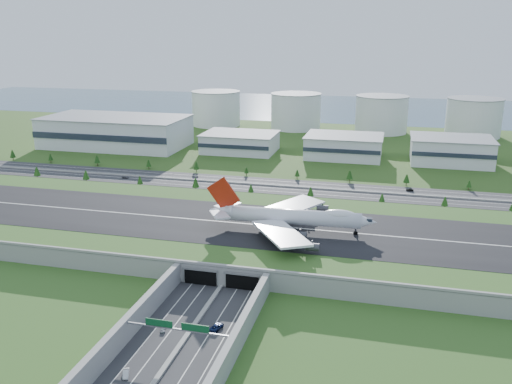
% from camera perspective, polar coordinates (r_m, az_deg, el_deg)
% --- Properties ---
extents(ground, '(1200.00, 1200.00, 0.00)m').
position_cam_1_polar(ground, '(259.41, -0.29, -5.14)').
color(ground, '#314816').
rests_on(ground, ground).
extents(airfield_deck, '(520.00, 100.00, 9.20)m').
position_cam_1_polar(airfield_deck, '(257.83, -0.29, -4.29)').
color(airfield_deck, gray).
rests_on(airfield_deck, ground).
extents(underpass_road, '(38.80, 120.40, 8.00)m').
position_cam_1_polar(underpass_road, '(173.59, -8.81, -15.88)').
color(underpass_road, '#28282B').
rests_on(underpass_road, ground).
extents(sign_gantry_near, '(38.70, 0.70, 9.80)m').
position_cam_1_polar(sign_gantry_near, '(175.17, -8.30, -14.18)').
color(sign_gantry_near, gray).
rests_on(sign_gantry_near, ground).
extents(north_expressway, '(560.00, 36.00, 0.12)m').
position_cam_1_polar(north_expressway, '(347.33, 3.61, 0.52)').
color(north_expressway, '#28282B').
rests_on(north_expressway, ground).
extents(tree_row, '(508.03, 48.55, 8.35)m').
position_cam_1_polar(tree_row, '(346.74, 2.34, 1.30)').
color(tree_row, '#3D2819').
rests_on(tree_row, ground).
extents(hangar_west, '(120.00, 60.00, 25.00)m').
position_cam_1_polar(hangar_west, '(484.70, -14.54, 6.15)').
color(hangar_west, silver).
rests_on(hangar_west, ground).
extents(hangar_mid_a, '(58.00, 42.00, 15.00)m').
position_cam_1_polar(hangar_mid_a, '(448.87, -1.68, 5.22)').
color(hangar_mid_a, silver).
rests_on(hangar_mid_a, ground).
extents(hangar_mid_b, '(58.00, 42.00, 17.00)m').
position_cam_1_polar(hangar_mid_b, '(433.72, 9.23, 4.74)').
color(hangar_mid_b, silver).
rests_on(hangar_mid_b, ground).
extents(hangar_mid_c, '(58.00, 42.00, 19.00)m').
position_cam_1_polar(hangar_mid_c, '(434.43, 19.82, 4.12)').
color(hangar_mid_c, silver).
rests_on(hangar_mid_c, ground).
extents(fuel_tank_a, '(50.00, 50.00, 35.00)m').
position_cam_1_polar(fuel_tank_a, '(577.77, -4.22, 8.75)').
color(fuel_tank_a, silver).
rests_on(fuel_tank_a, ground).
extents(fuel_tank_b, '(50.00, 50.00, 35.00)m').
position_cam_1_polar(fuel_tank_b, '(557.16, 4.21, 8.46)').
color(fuel_tank_b, silver).
rests_on(fuel_tank_b, ground).
extents(fuel_tank_c, '(50.00, 50.00, 35.00)m').
position_cam_1_polar(fuel_tank_c, '(549.08, 13.06, 7.96)').
color(fuel_tank_c, silver).
rests_on(fuel_tank_c, ground).
extents(fuel_tank_d, '(50.00, 50.00, 35.00)m').
position_cam_1_polar(fuel_tank_d, '(554.07, 21.93, 7.27)').
color(fuel_tank_d, silver).
rests_on(fuel_tank_d, ground).
extents(bay_water, '(1200.00, 260.00, 0.06)m').
position_cam_1_polar(bay_water, '(722.28, 9.34, 8.75)').
color(bay_water, '#3B5A70').
rests_on(bay_water, ground).
extents(boeing_747, '(78.09, 73.70, 24.13)m').
position_cam_1_polar(boeing_747, '(247.62, 3.70, -2.60)').
color(boeing_747, white).
rests_on(boeing_747, airfield_deck).
extents(car_0, '(2.91, 4.49, 1.42)m').
position_cam_1_polar(car_0, '(188.68, -9.76, -13.99)').
color(car_0, silver).
rests_on(car_0, ground).
extents(car_1, '(3.38, 5.00, 1.56)m').
position_cam_1_polar(car_1, '(169.57, -13.54, -18.08)').
color(car_1, silver).
rests_on(car_1, ground).
extents(car_2, '(4.02, 6.62, 1.72)m').
position_cam_1_polar(car_2, '(187.38, -4.16, -13.95)').
color(car_2, '#0E1C48').
rests_on(car_2, ground).
extents(car_4, '(4.75, 2.28, 1.57)m').
position_cam_1_polar(car_4, '(377.40, -13.59, 1.53)').
color(car_4, '#515256').
rests_on(car_4, ground).
extents(car_5, '(4.62, 1.84, 1.50)m').
position_cam_1_polar(car_5, '(350.86, 15.88, 0.21)').
color(car_5, black).
rests_on(car_5, ground).
extents(car_7, '(4.89, 2.57, 1.35)m').
position_cam_1_polar(car_7, '(372.96, -6.43, 1.70)').
color(car_7, silver).
rests_on(car_7, ground).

